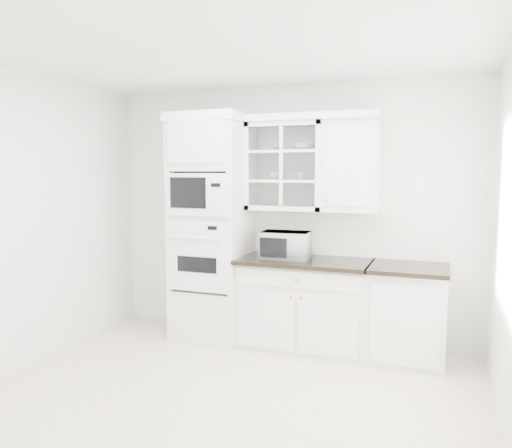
% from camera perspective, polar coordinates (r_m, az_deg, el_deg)
% --- Properties ---
extents(ground, '(4.00, 3.50, 0.01)m').
position_cam_1_polar(ground, '(4.12, -4.11, -19.79)').
color(ground, beige).
rests_on(ground, ground).
extents(room_shell, '(4.00, 3.50, 2.70)m').
position_cam_1_polar(room_shell, '(4.10, -1.77, 5.76)').
color(room_shell, white).
rests_on(room_shell, ground).
extents(oven_column, '(0.76, 0.68, 2.40)m').
position_cam_1_polar(oven_column, '(5.35, -5.13, -0.42)').
color(oven_column, white).
rests_on(oven_column, ground).
extents(base_cabinet_run, '(1.32, 0.67, 0.92)m').
position_cam_1_polar(base_cabinet_run, '(5.16, 5.59, -9.01)').
color(base_cabinet_run, white).
rests_on(base_cabinet_run, ground).
extents(extra_base_cabinet, '(0.72, 0.67, 0.92)m').
position_cam_1_polar(extra_base_cabinet, '(5.00, 16.88, -9.72)').
color(extra_base_cabinet, white).
rests_on(extra_base_cabinet, ground).
extents(upper_cabinet_glass, '(0.80, 0.33, 0.90)m').
position_cam_1_polar(upper_cabinet_glass, '(5.18, 3.46, 6.60)').
color(upper_cabinet_glass, white).
rests_on(upper_cabinet_glass, room_shell).
extents(upper_cabinet_solid, '(0.55, 0.33, 0.90)m').
position_cam_1_polar(upper_cabinet_solid, '(5.02, 10.89, 6.51)').
color(upper_cabinet_solid, white).
rests_on(upper_cabinet_solid, room_shell).
extents(crown_molding, '(2.14, 0.38, 0.07)m').
position_cam_1_polar(crown_molding, '(5.22, 2.29, 11.94)').
color(crown_molding, white).
rests_on(crown_molding, room_shell).
extents(countertop_microwave, '(0.50, 0.43, 0.28)m').
position_cam_1_polar(countertop_microwave, '(5.04, 3.45, -2.42)').
color(countertop_microwave, white).
rests_on(countertop_microwave, base_cabinet_run).
extents(bowl_a, '(0.24, 0.24, 0.05)m').
position_cam_1_polar(bowl_a, '(5.25, 1.68, 8.61)').
color(bowl_a, white).
rests_on(bowl_a, upper_cabinet_glass).
extents(bowl_b, '(0.25, 0.25, 0.07)m').
position_cam_1_polar(bowl_b, '(5.15, 5.51, 8.75)').
color(bowl_b, white).
rests_on(bowl_b, upper_cabinet_glass).
extents(cup_a, '(0.11, 0.11, 0.09)m').
position_cam_1_polar(cup_a, '(5.21, 2.13, 5.53)').
color(cup_a, white).
rests_on(cup_a, upper_cabinet_glass).
extents(cup_b, '(0.10, 0.10, 0.08)m').
position_cam_1_polar(cup_b, '(5.12, 5.18, 5.49)').
color(cup_b, white).
rests_on(cup_b, upper_cabinet_glass).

